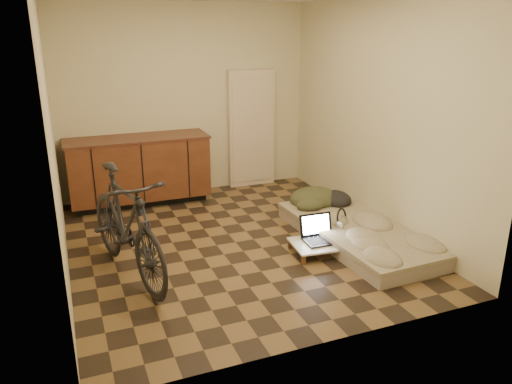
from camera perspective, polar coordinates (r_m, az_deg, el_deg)
name	(u,v)px	position (r m, az deg, el deg)	size (l,w,h in m)	color
room_shell	(234,127)	(5.19, -2.55, 7.46)	(3.50, 4.00, 2.60)	brown
cabinets	(139,170)	(6.82, -13.21, 2.48)	(1.84, 0.62, 0.91)	black
appliance_panel	(251,129)	(7.38, -0.54, 7.23)	(0.70, 0.10, 1.70)	beige
bicycle	(126,219)	(4.80, -14.66, -3.01)	(0.53, 1.79, 1.16)	black
futon	(359,233)	(5.71, 11.65, -4.59)	(1.07, 2.11, 0.18)	#AC9C89
clothing_pile	(320,192)	(6.29, 7.34, -0.02)	(0.67, 0.56, 0.27)	#373B22
headphones	(342,217)	(5.64, 9.77, -2.88)	(0.25, 0.23, 0.17)	black
lap_desk	(326,243)	(5.35, 7.97, -5.83)	(0.76, 0.53, 0.12)	brown
laptop	(320,235)	(5.37, 7.30, -4.92)	(0.38, 0.35, 0.25)	black
mouse	(349,240)	(5.39, 10.61, -5.37)	(0.07, 0.11, 0.04)	silver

